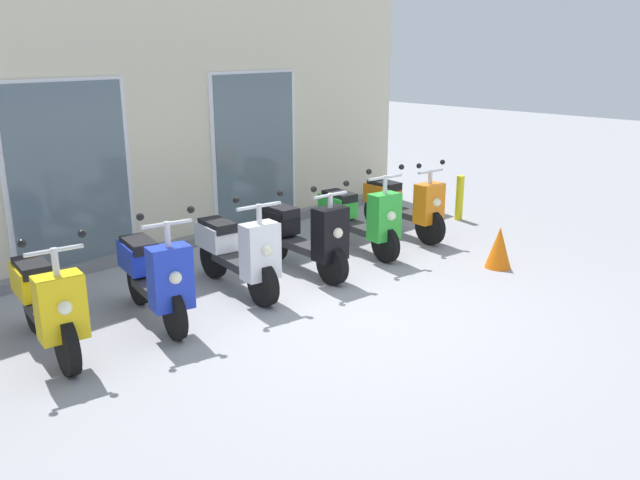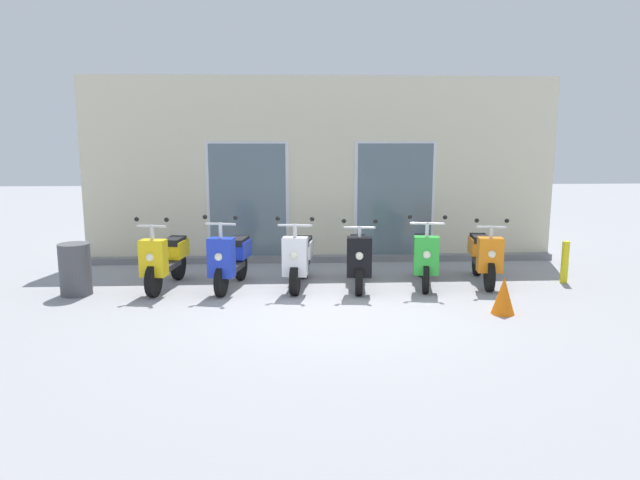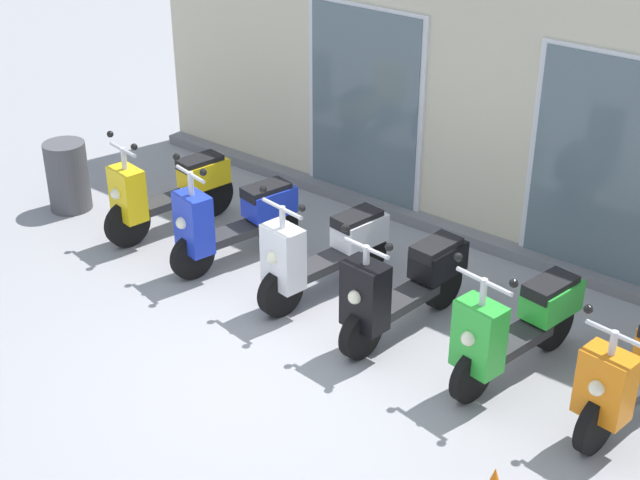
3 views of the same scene
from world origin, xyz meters
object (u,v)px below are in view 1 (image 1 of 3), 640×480
at_px(scooter_blue, 154,274).
at_px(scooter_orange, 404,204).
at_px(scooter_black, 303,234).
at_px(scooter_yellow, 47,302).
at_px(traffic_cone, 499,247).
at_px(scooter_white, 237,251).
at_px(scooter_green, 360,216).
at_px(curb_bollard, 460,198).

bearing_deg(scooter_blue, scooter_orange, 1.74).
bearing_deg(scooter_black, scooter_orange, 2.94).
xyz_separation_m(scooter_yellow, scooter_blue, (1.04, -0.08, 0.02)).
bearing_deg(traffic_cone, scooter_blue, 157.91).
relative_size(scooter_blue, scooter_white, 0.95).
relative_size(scooter_white, scooter_orange, 1.02).
bearing_deg(scooter_white, scooter_black, -3.71).
xyz_separation_m(scooter_yellow, scooter_black, (3.09, -0.06, 0.00)).
height_order(scooter_green, curb_bollard, scooter_green).
relative_size(scooter_orange, curb_bollard, 2.22).
bearing_deg(curb_bollard, scooter_orange, 177.99).
bearing_deg(scooter_orange, scooter_green, -176.99).
bearing_deg(scooter_orange, traffic_cone, -98.95).
bearing_deg(scooter_white, scooter_green, -0.20).
bearing_deg(scooter_yellow, scooter_green, -0.14).
distance_m(scooter_yellow, scooter_orange, 5.18).
distance_m(scooter_blue, scooter_green, 3.13).
relative_size(scooter_white, traffic_cone, 3.04).
bearing_deg(traffic_cone, curb_bollard, 45.43).
relative_size(scooter_green, traffic_cone, 2.99).
xyz_separation_m(scooter_green, traffic_cone, (0.74, -1.65, -0.23)).
distance_m(scooter_green, curb_bollard, 2.37).
xyz_separation_m(scooter_yellow, scooter_white, (2.14, -0.00, -0.01)).
bearing_deg(scooter_white, scooter_blue, -175.81).
xyz_separation_m(scooter_blue, traffic_cone, (3.87, -1.57, -0.24)).
distance_m(scooter_yellow, scooter_blue, 1.05).
bearing_deg(scooter_black, traffic_cone, -41.11).
height_order(scooter_blue, scooter_white, scooter_blue).
xyz_separation_m(scooter_white, traffic_cone, (2.78, -1.65, -0.20)).
bearing_deg(scooter_orange, scooter_yellow, -179.53).
distance_m(scooter_white, scooter_black, 0.95).
distance_m(scooter_yellow, curb_bollard, 6.54).
xyz_separation_m(scooter_blue, scooter_green, (3.13, 0.07, -0.01)).
height_order(scooter_green, traffic_cone, scooter_green).
height_order(scooter_yellow, scooter_white, scooter_yellow).
xyz_separation_m(scooter_white, scooter_green, (2.04, -0.01, 0.02)).
bearing_deg(scooter_white, curb_bollard, -0.03).
distance_m(scooter_blue, traffic_cone, 4.19).
bearing_deg(scooter_orange, scooter_black, -177.06).
height_order(scooter_orange, traffic_cone, scooter_orange).
height_order(scooter_white, scooter_black, scooter_white).
bearing_deg(scooter_orange, curb_bollard, -2.01).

